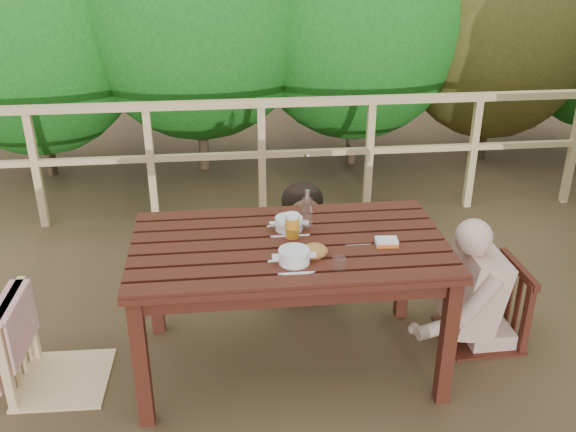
{
  "coord_description": "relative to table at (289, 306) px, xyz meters",
  "views": [
    {
      "loc": [
        -0.33,
        -2.95,
        2.31
      ],
      "look_at": [
        0.0,
        0.05,
        0.9
      ],
      "focal_mm": 39.86,
      "sensor_mm": 36.0,
      "label": 1
    }
  ],
  "objects": [
    {
      "name": "ground",
      "position": [
        0.0,
        0.0,
        -0.38
      ],
      "size": [
        60.0,
        60.0,
        0.0
      ],
      "primitive_type": "plane",
      "color": "brown",
      "rests_on": "ground"
    },
    {
      "name": "table",
      "position": [
        0.0,
        0.0,
        0.0
      ],
      "size": [
        1.65,
        0.93,
        0.76
      ],
      "primitive_type": "cube",
      "color": "#38150D",
      "rests_on": "ground"
    },
    {
      "name": "chair_left",
      "position": [
        -1.24,
        -0.03,
        0.12
      ],
      "size": [
        0.51,
        0.51,
        1.0
      ],
      "primitive_type": "cube",
      "rotation": [
        0.0,
        0.0,
        1.54
      ],
      "color": "#DDBB7E",
      "rests_on": "ground"
    },
    {
      "name": "chair_far",
      "position": [
        0.16,
        0.88,
        0.06
      ],
      "size": [
        0.47,
        0.47,
        0.89
      ],
      "primitive_type": "cube",
      "rotation": [
        0.0,
        0.0,
        0.06
      ],
      "color": "#38150D",
      "rests_on": "ground"
    },
    {
      "name": "chair_right",
      "position": [
        1.17,
        0.12,
        0.07
      ],
      "size": [
        0.46,
        0.46,
        0.9
      ],
      "primitive_type": "cube",
      "rotation": [
        0.0,
        0.0,
        -1.55
      ],
      "color": "#38150D",
      "rests_on": "ground"
    },
    {
      "name": "woman",
      "position": [
        0.16,
        0.9,
        0.23
      ],
      "size": [
        0.53,
        0.63,
        1.21
      ],
      "primitive_type": null,
      "rotation": [
        0.0,
        0.0,
        3.2
      ],
      "color": "black",
      "rests_on": "ground"
    },
    {
      "name": "diner_right",
      "position": [
        1.2,
        0.12,
        0.27
      ],
      "size": [
        0.65,
        0.53,
        1.3
      ],
      "primitive_type": null,
      "rotation": [
        0.0,
        0.0,
        1.59
      ],
      "color": "#D0A08E",
      "rests_on": "ground"
    },
    {
      "name": "railing",
      "position": [
        0.0,
        2.0,
        0.12
      ],
      "size": [
        5.6,
        0.1,
        1.01
      ],
      "primitive_type": "cube",
      "color": "#DDBB7E",
      "rests_on": "ground"
    },
    {
      "name": "soup_near",
      "position": [
        -0.0,
        -0.23,
        0.42
      ],
      "size": [
        0.26,
        0.26,
        0.09
      ],
      "primitive_type": "cylinder",
      "color": "white",
      "rests_on": "table"
    },
    {
      "name": "soup_far",
      "position": [
        0.02,
        0.14,
        0.42
      ],
      "size": [
        0.25,
        0.25,
        0.08
      ],
      "primitive_type": "cylinder",
      "color": "white",
      "rests_on": "table"
    },
    {
      "name": "bread_roll",
      "position": [
        0.11,
        -0.17,
        0.42
      ],
      "size": [
        0.14,
        0.1,
        0.08
      ],
      "primitive_type": "ellipsoid",
      "color": "#966335",
      "rests_on": "table"
    },
    {
      "name": "beer_glass",
      "position": [
        0.02,
        0.05,
        0.45
      ],
      "size": [
        0.08,
        0.08,
        0.15
      ],
      "primitive_type": "cylinder",
      "color": "orange",
      "rests_on": "table"
    },
    {
      "name": "bottle",
      "position": [
        0.11,
        0.15,
        0.5
      ],
      "size": [
        0.06,
        0.06,
        0.24
      ],
      "primitive_type": "cylinder",
      "color": "white",
      "rests_on": "table"
    },
    {
      "name": "tumbler",
      "position": [
        0.21,
        -0.31,
        0.42
      ],
      "size": [
        0.06,
        0.06,
        0.08
      ],
      "primitive_type": "cylinder",
      "color": "white",
      "rests_on": "table"
    },
    {
      "name": "butter_tub",
      "position": [
        0.5,
        -0.1,
        0.41
      ],
      "size": [
        0.12,
        0.09,
        0.05
      ],
      "primitive_type": "cube",
      "rotation": [
        0.0,
        0.0,
        -0.07
      ],
      "color": "white",
      "rests_on": "table"
    }
  ]
}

